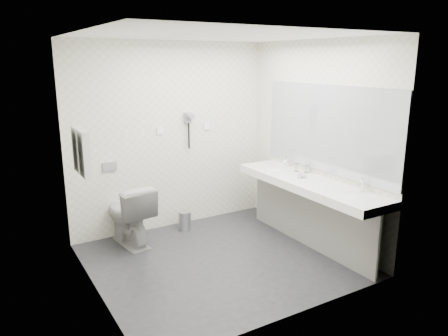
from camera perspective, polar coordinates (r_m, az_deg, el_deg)
floor at (r=5.11m, az=-0.60°, el=-12.06°), size 2.80×2.80×0.00m
ceiling at (r=4.59m, az=-0.68°, el=17.17°), size 2.80×2.80×0.00m
wall_back at (r=5.84m, az=-7.07°, el=4.09°), size 2.80×0.00×2.80m
wall_front at (r=3.66m, az=9.62°, el=-2.02°), size 2.80×0.00×2.80m
wall_left at (r=4.19m, az=-17.42°, el=-0.42°), size 0.00×2.60×2.60m
wall_right at (r=5.52m, az=12.06°, el=3.31°), size 0.00×2.60×2.60m
vanity_counter at (r=5.30m, az=11.08°, el=-2.10°), size 0.55×2.20×0.10m
vanity_panel at (r=5.45m, az=11.06°, el=-6.36°), size 0.03×2.15×0.75m
vanity_post_near at (r=4.81m, az=19.69°, el=-9.80°), size 0.06×0.06×0.75m
vanity_post_far at (r=6.23m, az=4.91°, el=-3.51°), size 0.06×0.06×0.75m
mirror at (r=5.33m, az=13.50°, el=5.04°), size 0.02×2.20×1.05m
basin_near at (r=4.85m, az=16.20°, el=-3.51°), size 0.40×0.31×0.05m
basin_far at (r=5.77m, az=6.82°, el=-0.24°), size 0.40×0.31×0.05m
faucet_near at (r=4.96m, az=17.82°, el=-2.14°), size 0.04×0.04×0.15m
faucet_far at (r=5.87m, az=8.35°, el=0.86°), size 0.04×0.04×0.15m
soap_bottle_a at (r=5.33m, az=9.96°, el=-0.87°), size 0.05×0.05×0.09m
soap_bottle_b at (r=5.36m, az=10.50°, el=-0.84°), size 0.09×0.09×0.09m
glass_left at (r=5.61m, az=10.90°, el=-0.13°), size 0.06×0.06×0.10m
glass_right at (r=5.66m, az=9.57°, el=0.07°), size 0.07×0.07×0.10m
toilet at (r=5.51m, az=-12.47°, el=-5.99°), size 0.53×0.82×0.78m
flush_plate at (r=5.61m, az=-14.88°, el=0.17°), size 0.18×0.02×0.12m
pedal_bin at (r=5.94m, az=-5.23°, el=-6.99°), size 0.23×0.23×0.24m
bin_lid at (r=5.90m, az=-5.26°, el=-5.82°), size 0.17×0.17×0.01m
towel_rail at (r=4.67m, az=-18.71°, el=4.68°), size 0.02×0.62×0.02m
towel_near at (r=4.58m, az=-17.99°, el=1.75°), size 0.07×0.24×0.48m
towel_far at (r=4.85m, az=-18.75°, el=2.35°), size 0.07×0.24×0.48m
dryer_cradle at (r=5.88m, az=-4.78°, el=6.68°), size 0.10×0.04×0.14m
dryer_barrel at (r=5.81m, az=-4.48°, el=6.90°), size 0.08×0.14×0.08m
dryer_cord at (r=5.90m, az=-4.67°, el=4.26°), size 0.02×0.02×0.35m
switch_plate_a at (r=5.75m, az=-8.42°, el=4.91°), size 0.09×0.02×0.09m
switch_plate_b at (r=6.05m, az=-2.26°, el=5.50°), size 0.09×0.02×0.09m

